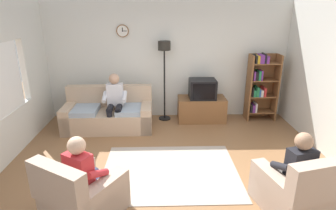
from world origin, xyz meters
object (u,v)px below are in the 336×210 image
object	(u,v)px
couch	(109,115)
person_in_right_armchair	(294,166)
person_on_couch	(115,100)
tv	(202,89)
armchair_near_bookshelf	(295,191)
floor_lamp	(164,59)
armchair_near_window	(82,196)
person_in_left_armchair	(85,172)
tv_stand	(201,109)
bookshelf	(260,85)

from	to	relation	value
couch	person_in_right_armchair	xyz separation A→B (m)	(2.88, -2.68, 0.29)
person_on_couch	person_in_right_armchair	bearing A→B (deg)	-43.52
tv	person_in_right_armchair	bearing A→B (deg)	-75.92
couch	armchair_near_bookshelf	bearing A→B (deg)	-43.63
floor_lamp	person_in_right_armchair	distance (m)	3.66
person_on_couch	armchair_near_window	bearing A→B (deg)	-90.63
person_on_couch	person_in_left_armchair	bearing A→B (deg)	-89.62
tv_stand	person_in_left_armchair	world-z (taller)	person_in_left_armchair
couch	person_on_couch	xyz separation A→B (m)	(0.17, -0.11, 0.39)
person_in_right_armchair	couch	bearing A→B (deg)	137.07
couch	armchair_near_window	distance (m)	2.80
tv_stand	person_in_left_armchair	bearing A→B (deg)	-121.69
floor_lamp	person_in_right_armchair	world-z (taller)	floor_lamp
bookshelf	person_in_left_armchair	world-z (taller)	bookshelf
tv	person_on_couch	xyz separation A→B (m)	(-1.94, -0.48, -0.08)
couch	person_in_right_armchair	world-z (taller)	person_in_right_armchair
armchair_near_bookshelf	bookshelf	bearing A→B (deg)	79.84
tv_stand	armchair_near_window	size ratio (longest dim) A/B	0.94
tv	tv_stand	bearing A→B (deg)	90.00
floor_lamp	person_in_left_armchair	xyz separation A→B (m)	(-1.05, -3.21, -0.85)
floor_lamp	armchair_near_bookshelf	size ratio (longest dim) A/B	1.77
tv	person_in_right_armchair	distance (m)	3.14
armchair_near_window	person_in_left_armchair	world-z (taller)	person_in_left_armchair
bookshelf	floor_lamp	size ratio (longest dim) A/B	0.85
armchair_near_bookshelf	person_in_left_armchair	size ratio (longest dim) A/B	0.93
tv_stand	floor_lamp	bearing A→B (deg)	173.51
tv_stand	armchair_near_bookshelf	bearing A→B (deg)	-76.03
tv	armchair_near_window	xyz separation A→B (m)	(-1.97, -3.16, -0.49)
armchair_near_bookshelf	person_on_couch	distance (m)	3.82
floor_lamp	armchair_near_window	xyz separation A→B (m)	(-1.10, -3.29, -1.16)
tv_stand	armchair_near_bookshelf	distance (m)	3.25
tv_stand	person_on_couch	bearing A→B (deg)	-165.48
tv	armchair_near_bookshelf	xyz separation A→B (m)	(0.79, -3.13, -0.49)
tv_stand	bookshelf	distance (m)	1.47
tv_stand	bookshelf	bearing A→B (deg)	2.88
armchair_near_window	armchair_near_bookshelf	world-z (taller)	same
couch	floor_lamp	size ratio (longest dim) A/B	1.03
person_on_couch	bookshelf	bearing A→B (deg)	9.81
tv	person_in_left_armchair	distance (m)	3.64
couch	armchair_near_bookshelf	size ratio (longest dim) A/B	1.83
person_on_couch	person_in_right_armchair	distance (m)	3.73
tv	armchair_near_bookshelf	distance (m)	3.27
floor_lamp	person_in_left_armchair	size ratio (longest dim) A/B	1.65
bookshelf	floor_lamp	bearing A→B (deg)	179.22
person_in_left_armchair	floor_lamp	bearing A→B (deg)	71.87
tv_stand	floor_lamp	size ratio (longest dim) A/B	0.59
person_on_couch	person_in_left_armchair	xyz separation A→B (m)	(0.02, -2.61, -0.09)
bookshelf	armchair_near_window	xyz separation A→B (m)	(-3.33, -3.26, -0.55)
person_on_couch	armchair_near_bookshelf	bearing A→B (deg)	-44.24
tv	armchair_near_window	size ratio (longest dim) A/B	0.51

